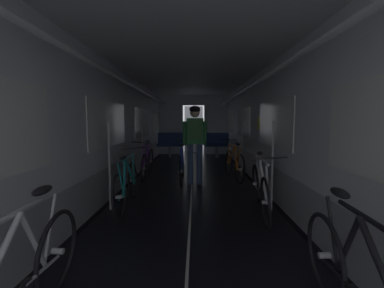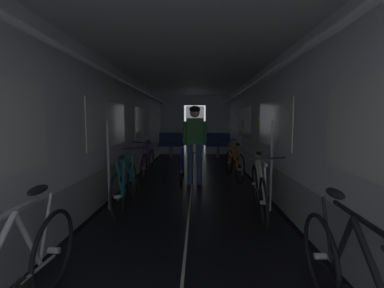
{
  "view_description": "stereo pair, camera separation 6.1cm",
  "coord_description": "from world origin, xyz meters",
  "px_view_note": "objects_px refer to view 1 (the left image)",
  "views": [
    {
      "loc": [
        0.07,
        -1.9,
        1.4
      ],
      "look_at": [
        0.0,
        3.94,
        0.88
      ],
      "focal_mm": 24.31,
      "sensor_mm": 36.0,
      "label": 1
    },
    {
      "loc": [
        0.14,
        -1.9,
        1.4
      ],
      "look_at": [
        0.0,
        3.94,
        0.88
      ],
      "focal_mm": 24.31,
      "sensor_mm": 36.0,
      "label": 2
    }
  ],
  "objects_px": {
    "bicycle_purple": "(147,163)",
    "bicycle_silver": "(18,283)",
    "bicycle_blue_in_aisle": "(182,165)",
    "bench_seat_far_left": "(170,143)",
    "bench_seat_far_right": "(217,143)",
    "bicycle_white": "(260,188)",
    "bicycle_orange": "(234,163)",
    "person_cyclist_aisle": "(195,136)",
    "bicycle_teal": "(127,185)"
  },
  "relations": [
    {
      "from": "bicycle_purple",
      "to": "bicycle_silver",
      "type": "xyz_separation_m",
      "value": [
        0.07,
        -4.76,
        0.0
      ]
    },
    {
      "from": "bicycle_blue_in_aisle",
      "to": "bench_seat_far_left",
      "type": "bearing_deg",
      "value": 99.29
    },
    {
      "from": "bench_seat_far_right",
      "to": "bicycle_white",
      "type": "relative_size",
      "value": 0.58
    },
    {
      "from": "bicycle_purple",
      "to": "bicycle_blue_in_aisle",
      "type": "distance_m",
      "value": 0.95
    },
    {
      "from": "bicycle_purple",
      "to": "bicycle_blue_in_aisle",
      "type": "bearing_deg",
      "value": -23.76
    },
    {
      "from": "bench_seat_far_left",
      "to": "bicycle_purple",
      "type": "xyz_separation_m",
      "value": [
        -0.2,
        -3.68,
        -0.18
      ]
    },
    {
      "from": "bicycle_silver",
      "to": "bicycle_orange",
      "type": "xyz_separation_m",
      "value": [
        2.05,
        4.66,
        0.0
      ]
    },
    {
      "from": "bicycle_purple",
      "to": "person_cyclist_aisle",
      "type": "xyz_separation_m",
      "value": [
        1.17,
        -0.65,
        0.69
      ]
    },
    {
      "from": "bicycle_orange",
      "to": "bicycle_teal",
      "type": "distance_m",
      "value": 2.94
    },
    {
      "from": "bench_seat_far_right",
      "to": "bicycle_teal",
      "type": "distance_m",
      "value": 6.22
    },
    {
      "from": "bench_seat_far_left",
      "to": "bench_seat_far_right",
      "type": "distance_m",
      "value": 1.8
    },
    {
      "from": "bench_seat_far_left",
      "to": "bicycle_orange",
      "type": "distance_m",
      "value": 4.24
    },
    {
      "from": "bench_seat_far_right",
      "to": "bicycle_blue_in_aisle",
      "type": "distance_m",
      "value": 4.22
    },
    {
      "from": "bench_seat_far_right",
      "to": "bicycle_silver",
      "type": "height_order",
      "value": "bench_seat_far_right"
    },
    {
      "from": "bench_seat_far_right",
      "to": "bicycle_orange",
      "type": "xyz_separation_m",
      "value": [
        0.11,
        -3.78,
        -0.18
      ]
    },
    {
      "from": "bench_seat_far_left",
      "to": "bicycle_orange",
      "type": "height_order",
      "value": "bench_seat_far_left"
    },
    {
      "from": "bicycle_teal",
      "to": "bicycle_silver",
      "type": "bearing_deg",
      "value": -90.45
    },
    {
      "from": "bench_seat_far_right",
      "to": "bicycle_blue_in_aisle",
      "type": "relative_size",
      "value": 0.58
    },
    {
      "from": "bicycle_white",
      "to": "bicycle_silver",
      "type": "height_order",
      "value": "bicycle_white"
    },
    {
      "from": "bicycle_teal",
      "to": "bicycle_blue_in_aisle",
      "type": "xyz_separation_m",
      "value": [
        0.78,
        1.85,
        0.0
      ]
    },
    {
      "from": "bench_seat_far_right",
      "to": "bicycle_teal",
      "type": "bearing_deg",
      "value": -107.97
    },
    {
      "from": "bicycle_white",
      "to": "person_cyclist_aisle",
      "type": "distance_m",
      "value": 2.15
    },
    {
      "from": "bicycle_silver",
      "to": "bicycle_blue_in_aisle",
      "type": "bearing_deg",
      "value": 79.61
    },
    {
      "from": "bicycle_purple",
      "to": "bicycle_orange",
      "type": "height_order",
      "value": "bicycle_purple"
    },
    {
      "from": "bicycle_white",
      "to": "bicycle_blue_in_aisle",
      "type": "relative_size",
      "value": 1.0
    },
    {
      "from": "bicycle_white",
      "to": "bicycle_orange",
      "type": "xyz_separation_m",
      "value": [
        -0.05,
        2.32,
        0.0
      ]
    },
    {
      "from": "bicycle_purple",
      "to": "bicycle_teal",
      "type": "height_order",
      "value": "bicycle_purple"
    },
    {
      "from": "bicycle_white",
      "to": "person_cyclist_aisle",
      "type": "relative_size",
      "value": 0.98
    },
    {
      "from": "bench_seat_far_left",
      "to": "bicycle_blue_in_aisle",
      "type": "relative_size",
      "value": 0.58
    },
    {
      "from": "bench_seat_far_right",
      "to": "bicycle_purple",
      "type": "distance_m",
      "value": 4.2
    },
    {
      "from": "person_cyclist_aisle",
      "to": "bicycle_blue_in_aisle",
      "type": "relative_size",
      "value": 1.02
    },
    {
      "from": "bench_seat_far_right",
      "to": "person_cyclist_aisle",
      "type": "bearing_deg",
      "value": -100.87
    },
    {
      "from": "bicycle_blue_in_aisle",
      "to": "bicycle_silver",
      "type": "bearing_deg",
      "value": -100.39
    },
    {
      "from": "bicycle_blue_in_aisle",
      "to": "person_cyclist_aisle",
      "type": "bearing_deg",
      "value": -41.13
    },
    {
      "from": "bicycle_white",
      "to": "bicycle_purple",
      "type": "relative_size",
      "value": 1.0
    },
    {
      "from": "bicycle_purple",
      "to": "bicycle_white",
      "type": "bearing_deg",
      "value": -48.23
    },
    {
      "from": "bicycle_purple",
      "to": "bench_seat_far_right",
      "type": "bearing_deg",
      "value": 61.44
    },
    {
      "from": "bench_seat_far_left",
      "to": "bicycle_purple",
      "type": "distance_m",
      "value": 3.69
    },
    {
      "from": "bench_seat_far_left",
      "to": "person_cyclist_aisle",
      "type": "xyz_separation_m",
      "value": [
        0.97,
        -4.33,
        0.5
      ]
    },
    {
      "from": "bicycle_silver",
      "to": "bicycle_teal",
      "type": "height_order",
      "value": "same"
    },
    {
      "from": "bicycle_teal",
      "to": "bicycle_blue_in_aisle",
      "type": "relative_size",
      "value": 1.0
    },
    {
      "from": "bench_seat_far_left",
      "to": "bicycle_teal",
      "type": "relative_size",
      "value": 0.58
    },
    {
      "from": "bicycle_purple",
      "to": "bicycle_silver",
      "type": "bearing_deg",
      "value": -89.2
    },
    {
      "from": "bicycle_blue_in_aisle",
      "to": "bicycle_white",
      "type": "bearing_deg",
      "value": -57.57
    },
    {
      "from": "bench_seat_far_left",
      "to": "bicycle_white",
      "type": "height_order",
      "value": "bench_seat_far_left"
    },
    {
      "from": "bicycle_orange",
      "to": "bench_seat_far_right",
      "type": "bearing_deg",
      "value": 91.64
    },
    {
      "from": "bench_seat_far_left",
      "to": "person_cyclist_aisle",
      "type": "relative_size",
      "value": 0.57
    },
    {
      "from": "bicycle_orange",
      "to": "person_cyclist_aisle",
      "type": "xyz_separation_m",
      "value": [
        -0.94,
        -0.55,
        0.69
      ]
    },
    {
      "from": "bench_seat_far_left",
      "to": "bicycle_white",
      "type": "bearing_deg",
      "value": -72.19
    },
    {
      "from": "bicycle_purple",
      "to": "bicycle_silver",
      "type": "distance_m",
      "value": 4.76
    }
  ]
}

